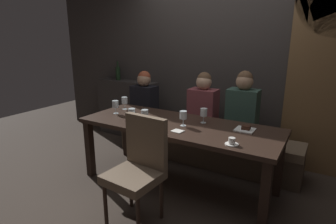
# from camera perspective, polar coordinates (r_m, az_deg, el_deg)

# --- Properties ---
(ground) EXTENTS (9.00, 9.00, 0.00)m
(ground) POSITION_cam_1_polar(r_m,az_deg,el_deg) (3.32, 2.01, -14.67)
(ground) COLOR #382D26
(back_wall_tiled) EXTENTS (6.00, 0.12, 3.00)m
(back_wall_tiled) POSITION_cam_1_polar(r_m,az_deg,el_deg) (3.99, 10.91, 12.80)
(back_wall_tiled) COLOR #383330
(back_wall_tiled) RESTS_ON ground
(arched_door) EXTENTS (0.90, 0.05, 2.55)m
(arched_door) POSITION_cam_1_polar(r_m,az_deg,el_deg) (3.69, 30.71, 8.66)
(arched_door) COLOR brown
(arched_door) RESTS_ON ground
(back_counter) EXTENTS (1.10, 0.28, 0.95)m
(back_counter) POSITION_cam_1_polar(r_m,az_deg,el_deg) (4.76, -8.31, 0.79)
(back_counter) COLOR #2F2B29
(back_counter) RESTS_ON ground
(dining_table) EXTENTS (2.20, 0.84, 0.74)m
(dining_table) POSITION_cam_1_polar(r_m,az_deg,el_deg) (3.04, 2.12, -3.99)
(dining_table) COLOR black
(dining_table) RESTS_ON ground
(banquette_bench) EXTENTS (2.50, 0.44, 0.45)m
(banquette_bench) POSITION_cam_1_polar(r_m,az_deg,el_deg) (3.79, 7.19, -6.99)
(banquette_bench) COLOR #4A3C2E
(banquette_bench) RESTS_ON ground
(chair_near_side) EXTENTS (0.47, 0.47, 0.98)m
(chair_near_side) POSITION_cam_1_polar(r_m,az_deg,el_deg) (2.52, -6.09, -10.62)
(chair_near_side) COLOR #302119
(chair_near_side) RESTS_ON ground
(diner_redhead) EXTENTS (0.36, 0.24, 0.73)m
(diner_redhead) POSITION_cam_1_polar(r_m,az_deg,el_deg) (4.08, -4.93, 3.08)
(diner_redhead) COLOR black
(diner_redhead) RESTS_ON banquette_bench
(diner_bearded) EXTENTS (0.36, 0.24, 0.78)m
(diner_bearded) POSITION_cam_1_polar(r_m,az_deg,el_deg) (3.61, 7.31, 1.75)
(diner_bearded) COLOR brown
(diner_bearded) RESTS_ON banquette_bench
(diner_far_end) EXTENTS (0.36, 0.24, 0.83)m
(diner_far_end) POSITION_cam_1_polar(r_m,az_deg,el_deg) (3.41, 15.24, 0.95)
(diner_far_end) COLOR #2D473D
(diner_far_end) RESTS_ON banquette_bench
(wine_bottle_dark_red) EXTENTS (0.08, 0.08, 0.33)m
(wine_bottle_dark_red) POSITION_cam_1_polar(r_m,az_deg,el_deg) (4.77, -10.35, 8.02)
(wine_bottle_dark_red) COLOR black
(wine_bottle_dark_red) RESTS_ON back_counter
(wine_glass_center_back) EXTENTS (0.08, 0.08, 0.16)m
(wine_glass_center_back) POSITION_cam_1_polar(r_m,az_deg,el_deg) (3.03, -7.51, -0.16)
(wine_glass_center_back) COLOR silver
(wine_glass_center_back) RESTS_ON dining_table
(wine_glass_far_left) EXTENTS (0.08, 0.08, 0.16)m
(wine_glass_far_left) POSITION_cam_1_polar(r_m,az_deg,el_deg) (3.44, -10.87, 1.49)
(wine_glass_far_left) COLOR silver
(wine_glass_far_left) RESTS_ON dining_table
(wine_glass_end_right) EXTENTS (0.08, 0.08, 0.16)m
(wine_glass_end_right) POSITION_cam_1_polar(r_m,az_deg,el_deg) (2.91, 3.19, -0.78)
(wine_glass_end_right) COLOR silver
(wine_glass_end_right) RESTS_ON dining_table
(wine_glass_center_front) EXTENTS (0.08, 0.08, 0.16)m
(wine_glass_center_front) POSITION_cam_1_polar(r_m,az_deg,el_deg) (3.62, -9.01, 2.35)
(wine_glass_center_front) COLOR silver
(wine_glass_center_front) RESTS_ON dining_table
(wine_glass_near_right) EXTENTS (0.08, 0.08, 0.16)m
(wine_glass_near_right) POSITION_cam_1_polar(r_m,az_deg,el_deg) (3.03, 7.42, -0.13)
(wine_glass_near_right) COLOR silver
(wine_glass_near_right) RESTS_ON dining_table
(wine_glass_far_right) EXTENTS (0.08, 0.08, 0.16)m
(wine_glass_far_right) POSITION_cam_1_polar(r_m,az_deg,el_deg) (2.96, -4.83, -0.43)
(wine_glass_far_right) COLOR silver
(wine_glass_far_right) RESTS_ON dining_table
(espresso_cup) EXTENTS (0.12, 0.12, 0.06)m
(espresso_cup) POSITION_cam_1_polar(r_m,az_deg,el_deg) (2.50, 13.11, -6.05)
(espresso_cup) COLOR white
(espresso_cup) RESTS_ON dining_table
(dessert_plate) EXTENTS (0.19, 0.19, 0.05)m
(dessert_plate) POSITION_cam_1_polar(r_m,az_deg,el_deg) (2.91, 15.75, -3.39)
(dessert_plate) COLOR white
(dessert_plate) RESTS_ON dining_table
(folded_napkin) EXTENTS (0.12, 0.11, 0.01)m
(folded_napkin) POSITION_cam_1_polar(r_m,az_deg,el_deg) (2.77, 2.00, -3.99)
(folded_napkin) COLOR silver
(folded_napkin) RESTS_ON dining_table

